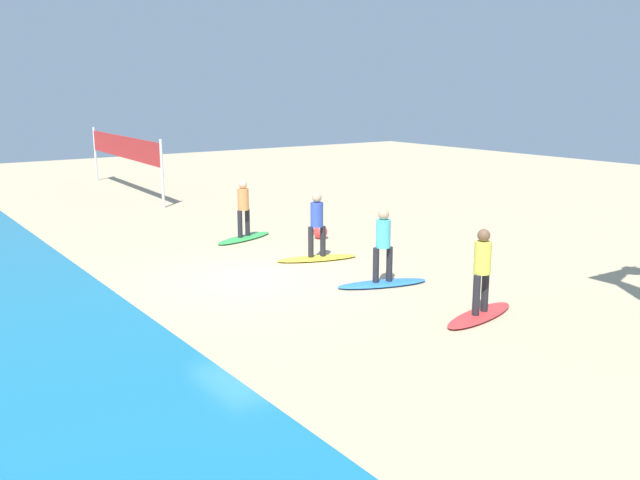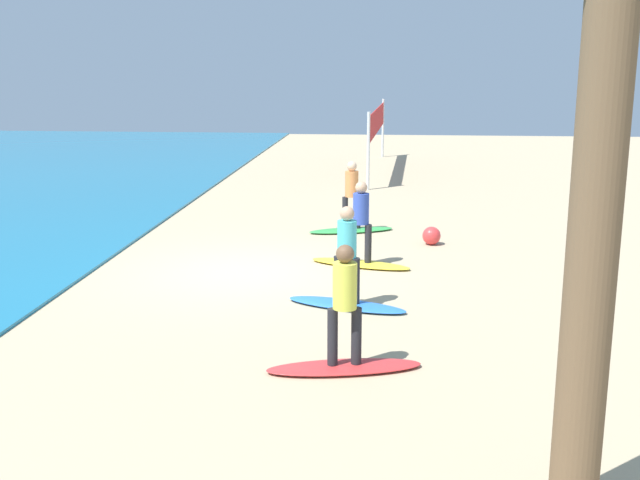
{
  "view_description": "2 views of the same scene",
  "coord_description": "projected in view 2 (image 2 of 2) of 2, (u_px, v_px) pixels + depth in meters",
  "views": [
    {
      "loc": [
        -13.3,
        7.46,
        4.31
      ],
      "look_at": [
        -1.41,
        -0.87,
        1.08
      ],
      "focal_mm": 38.55,
      "sensor_mm": 36.0,
      "label": 1
    },
    {
      "loc": [
        -14.5,
        -2.78,
        4.03
      ],
      "look_at": [
        -0.9,
        -1.57,
        0.89
      ],
      "focal_mm": 43.44,
      "sensor_mm": 36.0,
      "label": 2
    }
  ],
  "objects": [
    {
      "name": "ground_plane",
      "position": [
        245.0,
        272.0,
        15.22
      ],
      "size": [
        60.0,
        60.0,
        0.0
      ],
      "primitive_type": "plane",
      "color": "tan"
    },
    {
      "name": "surfboard_red",
      "position": [
        344.0,
        367.0,
        10.36
      ],
      "size": [
        0.99,
        2.17,
        0.09
      ],
      "primitive_type": "ellipsoid",
      "rotation": [
        0.0,
        0.0,
        1.78
      ],
      "color": "red",
      "rests_on": "ground"
    },
    {
      "name": "surfer_red",
      "position": [
        345.0,
        296.0,
        10.14
      ],
      "size": [
        0.32,
        0.45,
        1.64
      ],
      "color": "#232328",
      "rests_on": "surfboard_red"
    },
    {
      "name": "surfboard_blue",
      "position": [
        346.0,
        305.0,
        13.03
      ],
      "size": [
        1.17,
        2.17,
        0.09
      ],
      "primitive_type": "ellipsoid",
      "rotation": [
        0.0,
        0.0,
        1.26
      ],
      "color": "blue",
      "rests_on": "ground"
    },
    {
      "name": "surfer_blue",
      "position": [
        347.0,
        247.0,
        12.81
      ],
      "size": [
        0.32,
        0.44,
        1.64
      ],
      "color": "#232328",
      "rests_on": "surfboard_blue"
    },
    {
      "name": "surfboard_yellow",
      "position": [
        360.0,
        264.0,
        15.68
      ],
      "size": [
        1.17,
        2.17,
        0.09
      ],
      "primitive_type": "ellipsoid",
      "rotation": [
        0.0,
        0.0,
        1.26
      ],
      "color": "yellow",
      "rests_on": "ground"
    },
    {
      "name": "surfer_yellow",
      "position": [
        361.0,
        216.0,
        15.46
      ],
      "size": [
        0.32,
        0.44,
        1.64
      ],
      "color": "#232328",
      "rests_on": "surfboard_yellow"
    },
    {
      "name": "surfboard_green",
      "position": [
        351.0,
        230.0,
        18.82
      ],
      "size": [
        1.21,
        2.17,
        0.09
      ],
      "primitive_type": "ellipsoid",
      "rotation": [
        0.0,
        0.0,
        1.9
      ],
      "color": "green",
      "rests_on": "ground"
    },
    {
      "name": "surfer_green",
      "position": [
        352.0,
        190.0,
        18.6
      ],
      "size": [
        0.32,
        0.44,
        1.64
      ],
      "color": "#232328",
      "rests_on": "surfboard_green"
    },
    {
      "name": "volleyball_net",
      "position": [
        377.0,
        124.0,
        29.04
      ],
      "size": [
        9.09,
        0.48,
        2.5
      ],
      "color": "silver",
      "rests_on": "ground"
    },
    {
      "name": "beach_ball",
      "position": [
        432.0,
        236.0,
        17.47
      ],
      "size": [
        0.41,
        0.41,
        0.41
      ],
      "primitive_type": "sphere",
      "color": "#E53838",
      "rests_on": "ground"
    }
  ]
}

